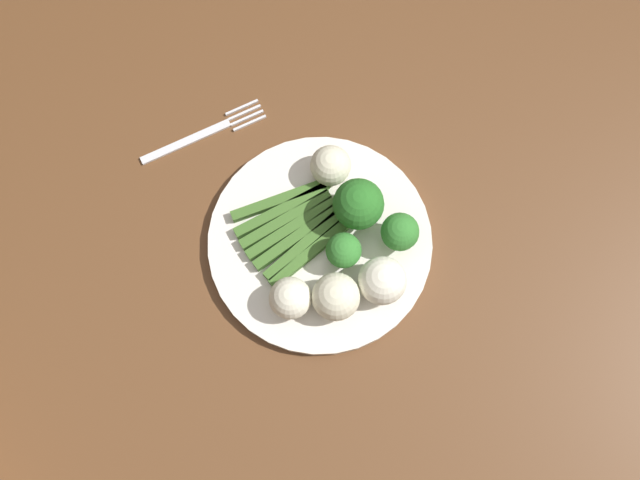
{
  "coord_description": "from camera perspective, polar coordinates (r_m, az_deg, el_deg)",
  "views": [
    {
      "loc": [
        0.13,
        -0.16,
        1.58
      ],
      "look_at": [
        -0.06,
        -0.05,
        0.77
      ],
      "focal_mm": 40.16,
      "sensor_mm": 36.0,
      "label": 1
    }
  ],
  "objects": [
    {
      "name": "ground_plane",
      "position": [
        1.6,
        2.75,
        -8.05
      ],
      "size": [
        6.0,
        6.0,
        0.02
      ],
      "primitive_type": "cube",
      "color": "tan"
    },
    {
      "name": "broccoli_near_center",
      "position": [
        0.82,
        2.96,
        2.78
      ],
      "size": [
        0.06,
        0.06,
        0.07
      ],
      "color": "#568E33",
      "rests_on": "plate"
    },
    {
      "name": "asparagus_bundle",
      "position": [
        0.85,
        -2.15,
        1.02
      ],
      "size": [
        0.11,
        0.13,
        0.01
      ],
      "rotation": [
        0.0,
        0.0,
        4.78
      ],
      "color": "#3D6626",
      "rests_on": "plate"
    },
    {
      "name": "broccoli_back_right",
      "position": [
        0.82,
        6.38,
        0.63
      ],
      "size": [
        0.04,
        0.04,
        0.05
      ],
      "color": "#609E3D",
      "rests_on": "plate"
    },
    {
      "name": "plate",
      "position": [
        0.86,
        0.0,
        -0.22
      ],
      "size": [
        0.27,
        0.27,
        0.01
      ],
      "primitive_type": "cylinder",
      "color": "silver",
      "rests_on": "dining_table"
    },
    {
      "name": "cauliflower_near_fork",
      "position": [
        0.81,
        4.98,
        -3.25
      ],
      "size": [
        0.06,
        0.06,
        0.06
      ],
      "primitive_type": "sphere",
      "color": "white",
      "rests_on": "plate"
    },
    {
      "name": "broccoli_outer_edge",
      "position": [
        0.82,
        1.89,
        -0.84
      ],
      "size": [
        0.04,
        0.04,
        0.05
      ],
      "color": "#609E3D",
      "rests_on": "plate"
    },
    {
      "name": "dining_table",
      "position": [
        0.95,
        4.59,
        -3.17
      ],
      "size": [
        1.27,
        1.08,
        0.75
      ],
      "color": "brown",
      "rests_on": "ground_plane"
    },
    {
      "name": "cauliflower_front_left",
      "position": [
        0.81,
        1.27,
        -4.54
      ],
      "size": [
        0.06,
        0.06,
        0.06
      ],
      "primitive_type": "sphere",
      "color": "beige",
      "rests_on": "plate"
    },
    {
      "name": "cauliflower_edge",
      "position": [
        0.81,
        -2.38,
        -4.65
      ],
      "size": [
        0.05,
        0.05,
        0.05
      ],
      "primitive_type": "sphere",
      "color": "silver",
      "rests_on": "plate"
    },
    {
      "name": "cauliflower_front",
      "position": [
        0.85,
        0.95,
        6.01
      ],
      "size": [
        0.05,
        0.05,
        0.05
      ],
      "primitive_type": "sphere",
      "color": "beige",
      "rests_on": "plate"
    },
    {
      "name": "fork",
      "position": [
        0.92,
        -9.18,
        8.37
      ],
      "size": [
        0.03,
        0.17,
        0.0
      ],
      "rotation": [
        0.0,
        0.0,
        1.5
      ],
      "color": "silver",
      "rests_on": "dining_table"
    }
  ]
}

